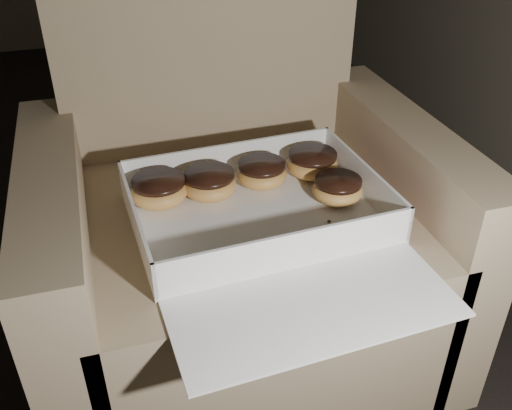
{
  "coord_description": "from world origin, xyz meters",
  "views": [
    {
      "loc": [
        0.74,
        -1.0,
        0.97
      ],
      "look_at": [
        0.99,
        -0.16,
        0.4
      ],
      "focal_mm": 40.0,
      "sensor_mm": 36.0,
      "label": 1
    }
  ],
  "objects": [
    {
      "name": "armchair",
      "position": [
        0.98,
        -0.05,
        0.26
      ],
      "size": [
        0.8,
        0.68,
        0.83
      ],
      "color": "#91795C",
      "rests_on": "floor"
    },
    {
      "name": "bakery_box",
      "position": [
        1.0,
        -0.21,
        0.39
      ],
      "size": [
        0.47,
        0.55,
        0.07
      ],
      "rotation": [
        0.0,
        0.0,
        0.06
      ],
      "color": "white",
      "rests_on": "armchair"
    },
    {
      "name": "donut_a",
      "position": [
        1.03,
        -0.06,
        0.41
      ],
      "size": [
        0.1,
        0.1,
        0.05
      ],
      "color": "#E99F51",
      "rests_on": "bakery_box"
    },
    {
      "name": "donut_b",
      "position": [
        1.14,
        -0.05,
        0.41
      ],
      "size": [
        0.11,
        0.11,
        0.05
      ],
      "color": "#E99F51",
      "rests_on": "bakery_box"
    },
    {
      "name": "donut_c",
      "position": [
        0.83,
        -0.07,
        0.41
      ],
      "size": [
        0.11,
        0.11,
        0.05
      ],
      "color": "#E99F51",
      "rests_on": "bakery_box"
    },
    {
      "name": "donut_d",
      "position": [
        1.15,
        -0.16,
        0.41
      ],
      "size": [
        0.1,
        0.1,
        0.05
      ],
      "color": "#E99F51",
      "rests_on": "bakery_box"
    },
    {
      "name": "donut_e",
      "position": [
        0.92,
        -0.07,
        0.41
      ],
      "size": [
        0.1,
        0.1,
        0.05
      ],
      "color": "#E99F51",
      "rests_on": "bakery_box"
    },
    {
      "name": "crumb_a",
      "position": [
        1.16,
        -0.24,
        0.38
      ],
      "size": [
        0.01,
        0.01,
        0.0
      ],
      "primitive_type": "ellipsoid",
      "color": "black",
      "rests_on": "bakery_box"
    },
    {
      "name": "crumb_b",
      "position": [
        1.11,
        -0.22,
        0.38
      ],
      "size": [
        0.01,
        0.01,
        0.0
      ],
      "primitive_type": "ellipsoid",
      "color": "black",
      "rests_on": "bakery_box"
    },
    {
      "name": "crumb_c",
      "position": [
        0.84,
        -0.27,
        0.38
      ],
      "size": [
        0.01,
        0.01,
        0.0
      ],
      "primitive_type": "ellipsoid",
      "color": "black",
      "rests_on": "bakery_box"
    }
  ]
}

